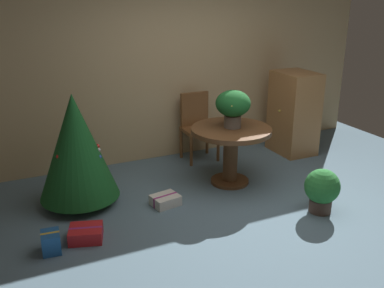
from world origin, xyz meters
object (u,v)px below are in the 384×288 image
(holiday_tree, at_px, (76,147))
(round_dining_table, at_px, (231,142))
(gift_box_cream, at_px, (165,200))
(wooden_cabinet, at_px, (294,113))
(potted_plant, at_px, (322,189))
(gift_box_blue, at_px, (51,242))
(gift_box_red, at_px, (86,234))
(wooden_chair_far, at_px, (197,123))
(flower_vase, at_px, (233,105))

(holiday_tree, bearing_deg, round_dining_table, -6.59)
(holiday_tree, relative_size, gift_box_cream, 3.82)
(holiday_tree, xyz_separation_m, wooden_cabinet, (3.24, 0.38, -0.09))
(round_dining_table, relative_size, potted_plant, 1.99)
(gift_box_blue, bearing_deg, gift_box_red, 12.24)
(wooden_chair_far, xyz_separation_m, gift_box_cream, (-0.97, -1.19, -0.47))
(flower_vase, distance_m, gift_box_red, 2.27)
(gift_box_cream, height_order, potted_plant, potted_plant)
(wooden_chair_far, distance_m, gift_box_cream, 1.61)
(gift_box_red, bearing_deg, gift_box_cream, 19.74)
(round_dining_table, distance_m, potted_plant, 1.24)
(wooden_cabinet, bearing_deg, holiday_tree, -173.22)
(gift_box_red, xyz_separation_m, wooden_cabinet, (3.35, 1.18, 0.54))
(gift_box_red, distance_m, wooden_cabinet, 3.59)
(flower_vase, bearing_deg, gift_box_blue, -163.74)
(holiday_tree, relative_size, gift_box_blue, 5.72)
(flower_vase, relative_size, gift_box_blue, 2.04)
(holiday_tree, bearing_deg, gift_box_blue, -117.48)
(wooden_chair_far, xyz_separation_m, holiday_tree, (-1.83, -0.75, 0.16))
(gift_box_blue, distance_m, wooden_cabinet, 3.93)
(flower_vase, bearing_deg, wooden_cabinet, 22.67)
(round_dining_table, relative_size, flower_vase, 2.15)
(wooden_cabinet, height_order, potted_plant, wooden_cabinet)
(flower_vase, xyz_separation_m, gift_box_red, (-1.97, -0.60, -0.94))
(flower_vase, xyz_separation_m, gift_box_cream, (-1.00, -0.25, -0.95))
(holiday_tree, height_order, wooden_cabinet, holiday_tree)
(gift_box_blue, distance_m, gift_box_red, 0.35)
(flower_vase, relative_size, wooden_chair_far, 0.48)
(flower_vase, relative_size, holiday_tree, 0.36)
(potted_plant, bearing_deg, gift_box_cream, 149.89)
(wooden_chair_far, xyz_separation_m, gift_box_red, (-1.95, -1.54, -0.47))
(wooden_cabinet, relative_size, potted_plant, 2.42)
(round_dining_table, relative_size, wooden_chair_far, 1.04)
(round_dining_table, relative_size, gift_box_cream, 2.93)
(gift_box_cream, bearing_deg, holiday_tree, 152.94)
(gift_box_red, xyz_separation_m, potted_plant, (2.47, -0.52, 0.21))
(holiday_tree, bearing_deg, flower_vase, -5.88)
(gift_box_cream, bearing_deg, wooden_chair_far, 50.86)
(wooden_chair_far, distance_m, wooden_cabinet, 1.45)
(flower_vase, distance_m, gift_box_cream, 1.40)
(holiday_tree, bearing_deg, wooden_chair_far, 22.25)
(potted_plant, bearing_deg, flower_vase, 114.02)
(gift_box_blue, xyz_separation_m, wooden_cabinet, (3.69, 1.25, 0.50))
(round_dining_table, bearing_deg, potted_plant, -64.48)
(wooden_chair_far, bearing_deg, gift_box_cream, -129.14)
(gift_box_red, height_order, potted_plant, potted_plant)
(wooden_chair_far, relative_size, wooden_cabinet, 0.79)
(holiday_tree, height_order, gift_box_blue, holiday_tree)
(holiday_tree, relative_size, wooden_cabinet, 1.07)
(gift_box_red, relative_size, potted_plant, 0.78)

